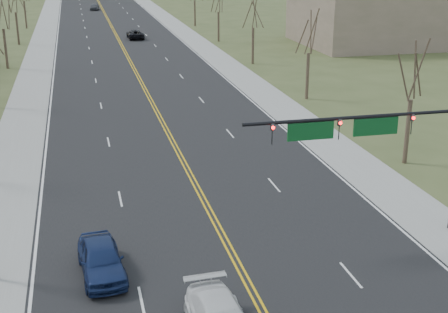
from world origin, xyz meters
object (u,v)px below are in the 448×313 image
car_far_nb (135,34)px  car_far_sb (94,7)px  signal_mast (374,136)px  car_sb_outer_second (101,259)px

car_far_nb → car_far_sb: (-4.66, 48.70, 0.05)m
signal_mast → car_sb_outer_second: signal_mast is taller
car_sb_outer_second → car_far_nb: size_ratio=0.91×
signal_mast → car_far_sb: bearing=94.3°
car_sb_outer_second → car_far_sb: bearing=83.1°
car_sb_outer_second → car_far_sb: car_sb_outer_second is taller
signal_mast → car_far_sb: size_ratio=2.59×
car_far_nb → signal_mast: bearing=92.3°
signal_mast → car_sb_outer_second: (-14.02, -0.70, -4.92)m
car_far_sb → car_far_nb: bearing=-77.4°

